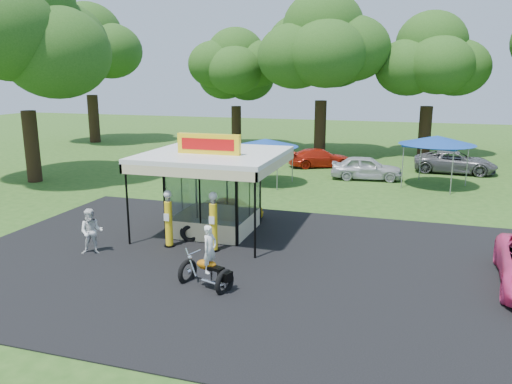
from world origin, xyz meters
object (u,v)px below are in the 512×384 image
(kiosk_car, at_px, (233,208))
(tent_west, at_px, (265,143))
(gas_pump_right, at_px, (213,223))
(motorcycle, at_px, (208,263))
(bg_car_b, at_px, (320,158))
(bg_car_d, at_px, (455,162))
(bg_car_a, at_px, (201,158))
(bg_car_c, at_px, (366,168))
(gas_station_kiosk, at_px, (214,191))
(gas_pump_left, at_px, (169,220))
(tent_east, at_px, (437,141))
(spectator_west, at_px, (91,232))

(kiosk_car, distance_m, tent_west, 7.82)
(gas_pump_right, xyz_separation_m, motorcycle, (1.09, -3.12, -0.28))
(bg_car_b, relative_size, bg_car_d, 0.86)
(bg_car_d, bearing_deg, gas_pump_right, 156.92)
(gas_pump_right, xyz_separation_m, bg_car_a, (-7.25, 15.56, -0.33))
(motorcycle, distance_m, bg_car_c, 18.58)
(gas_station_kiosk, bearing_deg, bg_car_a, 115.70)
(gas_station_kiosk, bearing_deg, kiosk_car, 90.00)
(bg_car_b, bearing_deg, tent_west, 135.48)
(tent_west, bearing_deg, motorcycle, -80.32)
(gas_station_kiosk, height_order, gas_pump_right, gas_station_kiosk)
(gas_pump_left, relative_size, kiosk_car, 0.79)
(gas_station_kiosk, height_order, bg_car_a, gas_station_kiosk)
(gas_pump_left, distance_m, tent_east, 17.48)
(bg_car_c, bearing_deg, motorcycle, 163.90)
(motorcycle, height_order, bg_car_c, motorcycle)
(gas_pump_left, bearing_deg, spectator_west, -147.27)
(bg_car_b, bearing_deg, tent_east, -147.56)
(gas_pump_right, distance_m, spectator_west, 4.45)
(gas_pump_right, bearing_deg, motorcycle, -70.75)
(gas_pump_left, height_order, tent_west, tent_west)
(bg_car_b, bearing_deg, kiosk_car, 147.18)
(tent_east, bearing_deg, bg_car_b, 149.22)
(bg_car_c, height_order, tent_east, tent_east)
(gas_pump_left, distance_m, gas_pump_right, 1.81)
(bg_car_d, bearing_deg, bg_car_b, 96.91)
(gas_pump_left, bearing_deg, bg_car_d, 59.05)
(bg_car_d, bearing_deg, tent_west, 126.44)
(bg_car_b, xyz_separation_m, tent_west, (-2.14, -6.69, 1.84))
(spectator_west, relative_size, bg_car_b, 0.38)
(kiosk_car, relative_size, bg_car_c, 0.64)
(gas_pump_left, relative_size, bg_car_b, 0.50)
(gas_station_kiosk, distance_m, gas_pump_left, 2.60)
(bg_car_c, bearing_deg, gas_pump_right, 158.09)
(gas_station_kiosk, distance_m, spectator_west, 5.14)
(spectator_west, xyz_separation_m, bg_car_d, (13.89, 20.74, -0.13))
(kiosk_car, bearing_deg, gas_pump_right, -169.17)
(bg_car_b, bearing_deg, bg_car_d, -113.68)
(motorcycle, height_order, kiosk_car, motorcycle)
(gas_station_kiosk, distance_m, bg_car_b, 16.53)
(gas_pump_left, xyz_separation_m, bg_car_d, (11.53, 19.22, -0.34))
(tent_west, xyz_separation_m, tent_east, (9.71, 2.18, 0.25))
(spectator_west, distance_m, tent_west, 13.92)
(bg_car_b, bearing_deg, gas_pump_right, 151.23)
(kiosk_car, distance_m, spectator_west, 6.89)
(bg_car_b, xyz_separation_m, bg_car_c, (3.56, -3.48, 0.09))
(motorcycle, bearing_deg, gas_pump_left, 150.44)
(kiosk_car, height_order, bg_car_a, bg_car_a)
(gas_pump_left, height_order, kiosk_car, gas_pump_left)
(gas_pump_left, relative_size, tent_west, 0.57)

